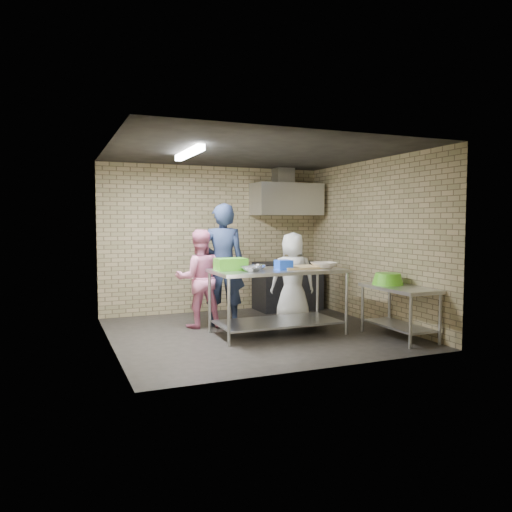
{
  "coord_description": "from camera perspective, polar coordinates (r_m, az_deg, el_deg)",
  "views": [
    {
      "loc": [
        -2.83,
        -6.9,
        1.69
      ],
      "look_at": [
        0.1,
        0.2,
        1.15
      ],
      "focal_mm": 35.07,
      "sensor_mm": 36.0,
      "label": 1
    }
  ],
  "objects": [
    {
      "name": "front_wall",
      "position": [
        5.67,
        7.56,
        0.56
      ],
      "size": [
        4.2,
        0.06,
        2.7
      ],
      "primitive_type": "cube",
      "color": "tan",
      "rests_on": "ground"
    },
    {
      "name": "bottle_red",
      "position": [
        9.76,
        3.29,
        6.01
      ],
      "size": [
        0.07,
        0.07,
        0.18
      ],
      "primitive_type": "cylinder",
      "color": "#B22619",
      "rests_on": "wall_shelf"
    },
    {
      "name": "cutting_board",
      "position": [
        7.57,
        4.95,
        -1.29
      ],
      "size": [
        0.6,
        0.45,
        0.03
      ],
      "primitive_type": "cube",
      "color": "tan",
      "rests_on": "prep_table"
    },
    {
      "name": "green_basin",
      "position": [
        7.65,
        14.8,
        -2.53
      ],
      "size": [
        0.46,
        0.46,
        0.17
      ],
      "primitive_type": null,
      "color": "#59C626",
      "rests_on": "side_counter"
    },
    {
      "name": "fluorescent_fixture",
      "position": [
        7.2,
        -7.66,
        11.56
      ],
      "size": [
        0.1,
        1.25,
        0.08
      ],
      "primitive_type": "cube",
      "color": "white",
      "rests_on": "ceiling"
    },
    {
      "name": "right_wall",
      "position": [
        8.49,
        13.12,
        1.62
      ],
      "size": [
        0.06,
        4.0,
        2.7
      ],
      "primitive_type": "cube",
      "color": "tan",
      "rests_on": "ground"
    },
    {
      "name": "side_counter",
      "position": [
        7.54,
        16.01,
        -6.18
      ],
      "size": [
        0.6,
        1.2,
        0.75
      ],
      "primitive_type": "cube",
      "color": "silver",
      "rests_on": "floor"
    },
    {
      "name": "blue_tub",
      "position": [
        7.36,
        3.17,
        -1.01
      ],
      "size": [
        0.22,
        0.22,
        0.14
      ],
      "primitive_type": "cube",
      "color": "blue",
      "rests_on": "prep_table"
    },
    {
      "name": "back_wall",
      "position": [
        9.35,
        -4.78,
        1.92
      ],
      "size": [
        4.2,
        0.06,
        2.7
      ],
      "primitive_type": "cube",
      "color": "tan",
      "rests_on": "ground"
    },
    {
      "name": "left_wall",
      "position": [
        6.95,
        -16.37,
        1.06
      ],
      "size": [
        0.06,
        4.0,
        2.7
      ],
      "primitive_type": "cube",
      "color": "tan",
      "rests_on": "ground"
    },
    {
      "name": "hood_duct",
      "position": [
        9.74,
        3.14,
        9.08
      ],
      "size": [
        0.35,
        0.3,
        0.3
      ],
      "primitive_type": "cube",
      "color": "#A5A8AD",
      "rests_on": "back_wall"
    },
    {
      "name": "woman_pink",
      "position": [
        7.97,
        -6.51,
        -2.58
      ],
      "size": [
        0.81,
        0.66,
        1.56
      ],
      "primitive_type": "imported",
      "rotation": [
        0.0,
        0.0,
        3.04
      ],
      "color": "pink",
      "rests_on": "floor"
    },
    {
      "name": "bottle_green",
      "position": [
        9.94,
        5.38,
        5.87
      ],
      "size": [
        0.06,
        0.06,
        0.15
      ],
      "primitive_type": "cylinder",
      "color": "green",
      "rests_on": "wall_shelf"
    },
    {
      "name": "ceramic_bowl",
      "position": [
        7.63,
        7.74,
        -1.05
      ],
      "size": [
        0.4,
        0.4,
        0.09
      ],
      "primitive_type": "imported",
      "rotation": [
        0.0,
        0.0,
        -0.08
      ],
      "color": "#C3B29C",
      "rests_on": "prep_table"
    },
    {
      "name": "man_navy",
      "position": [
        8.05,
        -3.82,
        -1.02
      ],
      "size": [
        0.82,
        0.65,
        1.97
      ],
      "primitive_type": "imported",
      "rotation": [
        0.0,
        0.0,
        2.86
      ],
      "color": "#141D33",
      "rests_on": "floor"
    },
    {
      "name": "wall_shelf",
      "position": [
        9.87,
        4.6,
        5.34
      ],
      "size": [
        0.8,
        0.2,
        0.04
      ],
      "primitive_type": "cube",
      "color": "#3F2B19",
      "rests_on": "back_wall"
    },
    {
      "name": "green_crate",
      "position": [
        7.28,
        -2.92,
        -0.94
      ],
      "size": [
        0.43,
        0.32,
        0.17
      ],
      "primitive_type": "cube",
      "color": "green",
      "rests_on": "prep_table"
    },
    {
      "name": "ceiling",
      "position": [
        7.53,
        -0.13,
        11.73
      ],
      "size": [
        4.2,
        4.2,
        0.0
      ],
      "primitive_type": "plane",
      "rotation": [
        3.14,
        0.0,
        0.0
      ],
      "color": "black",
      "rests_on": "ground"
    },
    {
      "name": "prep_table",
      "position": [
        7.5,
        2.47,
        -5.21
      ],
      "size": [
        1.95,
        0.97,
        0.97
      ],
      "primitive_type": "cube",
      "color": "silver",
      "rests_on": "floor"
    },
    {
      "name": "woman_white",
      "position": [
        8.38,
        4.21,
        -2.42
      ],
      "size": [
        0.85,
        0.69,
        1.5
      ],
      "primitive_type": "imported",
      "rotation": [
        0.0,
        0.0,
        2.82
      ],
      "color": "silver",
      "rests_on": "floor"
    },
    {
      "name": "stove",
      "position": [
        9.6,
        3.61,
        -3.41
      ],
      "size": [
        1.2,
        0.7,
        0.9
      ],
      "primitive_type": "cube",
      "color": "black",
      "rests_on": "floor"
    },
    {
      "name": "mixing_bowl_a",
      "position": [
        7.06,
        -0.52,
        -1.49
      ],
      "size": [
        0.33,
        0.33,
        0.07
      ],
      "primitive_type": "imported",
      "rotation": [
        0.0,
        0.0,
        -0.08
      ],
      "color": "#AEB2B5",
      "rests_on": "prep_table"
    },
    {
      "name": "range_hood",
      "position": [
        9.57,
        3.52,
        6.46
      ],
      "size": [
        1.3,
        0.6,
        0.6
      ],
      "primitive_type": "cube",
      "color": "silver",
      "rests_on": "back_wall"
    },
    {
      "name": "floor",
      "position": [
        7.65,
        -0.12,
        -8.74
      ],
      "size": [
        4.2,
        4.2,
        0.0
      ],
      "primitive_type": "plane",
      "color": "black",
      "rests_on": "ground"
    },
    {
      "name": "mixing_bowl_b",
      "position": [
        7.36,
        0.2,
        -1.27
      ],
      "size": [
        0.25,
        0.25,
        0.07
      ],
      "primitive_type": "imported",
      "rotation": [
        0.0,
        0.0,
        -0.08
      ],
      "color": "#ACAEB3",
      "rests_on": "prep_table"
    }
  ]
}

